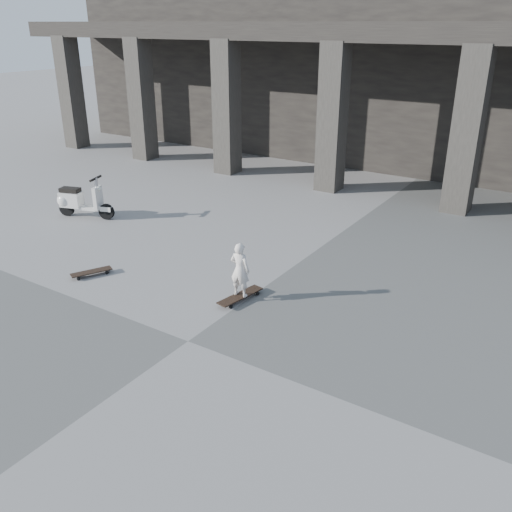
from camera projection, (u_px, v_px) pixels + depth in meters
The scene contains 6 objects.
ground at pixel (188, 341), 8.18m from camera, with size 90.00×90.00×0.00m, color #52524F.
colonnade at pixel (455, 69), 17.57m from camera, with size 28.00×8.82×6.00m.
longboard at pixel (240, 296), 9.36m from camera, with size 0.38×0.97×0.09m.
skateboard_spare at pixel (91, 272), 10.27m from camera, with size 0.51×0.77×0.09m.
child at pixel (240, 270), 9.16m from camera, with size 0.35×0.23×0.97m, color silver.
scooter at pixel (76, 201), 13.27m from camera, with size 1.44×0.72×1.04m.
Camera 1 is at (4.66, -5.31, 4.43)m, focal length 38.00 mm.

